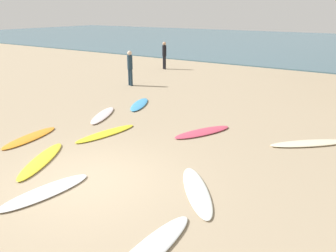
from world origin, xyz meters
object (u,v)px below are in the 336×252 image
Objects in this scene: surfboard_2 at (309,143)px; surfboard_9 at (106,133)px; beachgoer_near at (130,66)px; beachgoer_mid at (164,54)px; surfboard_1 at (41,160)px; surfboard_7 at (45,192)px; surfboard_5 at (103,115)px; surfboard_8 at (197,191)px; surfboard_6 at (30,138)px; surfboard_3 at (139,104)px; surfboard_0 at (147,252)px; surfboard_4 at (203,132)px.

surfboard_9 is (-5.79, -2.79, -0.01)m from surfboard_2.
beachgoer_near reaches higher than beachgoer_mid.
surfboard_1 is at bearing -80.93° from surfboard_9.
surfboard_7 is 1.19× the size of beachgoer_near.
surfboard_5 is 0.96× the size of surfboard_9.
beachgoer_mid reaches higher than surfboard_8.
surfboard_6 is (-0.24, -3.06, -0.01)m from surfboard_5.
surfboard_3 is 0.97× the size of surfboard_6.
surfboard_6 is 1.21× the size of beachgoer_mid.
surfboard_5 is (-0.19, -2.03, 0.00)m from surfboard_3.
surfboard_6 is 1.20× the size of beachgoer_near.
surfboard_0 is 1.37× the size of beachgoer_near.
beachgoer_mid is (-5.78, 14.39, 1.00)m from surfboard_1.
surfboard_1 is 0.99× the size of surfboard_2.
surfboard_5 reaches higher than surfboard_9.
surfboard_5 is at bearing -104.69° from surfboard_6.
surfboard_7 is at bearing -58.27° from surfboard_9.
surfboard_3 reaches higher than surfboard_1.
surfboard_2 is 6.43m from surfboard_9.
surfboard_7 is at bearing -6.54° from surfboard_0.
surfboard_6 is at bearing 60.62° from surfboard_3.
surfboard_8 is (5.67, -5.10, -0.01)m from surfboard_3.
beachgoer_near is at bearing -52.52° from surfboard_7.
beachgoer_mid is at bearing -26.14° from surfboard_4.
surfboard_0 is at bearing -179.18° from surfboard_7.
beachgoer_near is at bearing -49.19° from surfboard_0.
beachgoer_mid is at bearing -56.53° from surfboard_0.
surfboard_0 reaches higher than surfboard_1.
beachgoer_mid reaches higher than surfboard_7.
surfboard_9 is at bearing 59.79° from surfboard_4.
surfboard_3 is 4.23m from surfboard_4.
surfboard_4 is 8.24m from beachgoer_near.
surfboard_4 is 5.60m from surfboard_6.
surfboard_9 is 1.27× the size of beachgoer_near.
beachgoer_near reaches higher than surfboard_4.
surfboard_5 reaches higher than surfboard_1.
surfboard_5 is (-4.12, -0.46, 0.00)m from surfboard_4.
surfboard_6 is at bearing 62.86° from surfboard_4.
surfboard_2 is 7.44m from surfboard_5.
surfboard_4 is at bearing -19.00° from surfboard_5.
surfboard_1 is 4.42m from surfboard_8.
surfboard_9 is (1.52, -1.42, -0.01)m from surfboard_5.
surfboard_5 is at bearing 57.80° from surfboard_2.
surfboard_8 is at bearing 119.17° from surfboard_2.
beachgoer_mid is at bearing -57.31° from surfboard_7.
surfboard_7 is at bearing 139.23° from surfboard_6.
beachgoer_mid is (-7.29, 15.42, 1.00)m from surfboard_7.
surfboard_6 is (-0.43, -5.09, -0.01)m from surfboard_3.
surfboard_3 is at bearing 150.25° from beachgoer_mid.
surfboard_1 is (-4.65, 1.39, -0.00)m from surfboard_0.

